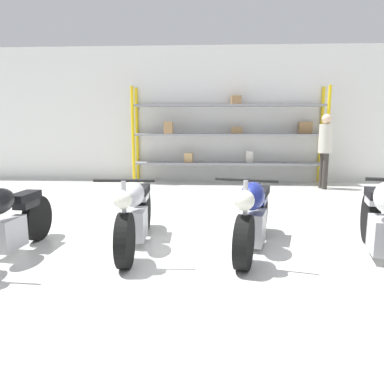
# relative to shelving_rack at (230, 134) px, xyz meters

# --- Properties ---
(ground_plane) EXTENTS (30.00, 30.00, 0.00)m
(ground_plane) POSITION_rel_shelving_rack_xyz_m (-0.71, -5.68, -1.30)
(ground_plane) COLOR silver
(back_wall) EXTENTS (30.00, 0.08, 3.60)m
(back_wall) POSITION_rel_shelving_rack_xyz_m (-0.71, 0.36, 0.50)
(back_wall) COLOR white
(back_wall) RESTS_ON ground_plane
(shelving_rack) EXTENTS (5.05, 0.63, 2.51)m
(shelving_rack) POSITION_rel_shelving_rack_xyz_m (0.00, 0.00, 0.00)
(shelving_rack) COLOR yellow
(shelving_rack) RESTS_ON ground_plane
(motorcycle_black) EXTENTS (0.66, 1.98, 0.97)m
(motorcycle_black) POSITION_rel_shelving_rack_xyz_m (-2.87, -5.92, -0.84)
(motorcycle_black) COLOR black
(motorcycle_black) RESTS_ON ground_plane
(motorcycle_silver) EXTENTS (0.66, 2.10, 0.98)m
(motorcycle_silver) POSITION_rel_shelving_rack_xyz_m (-1.43, -5.39, -0.86)
(motorcycle_silver) COLOR black
(motorcycle_silver) RESTS_ON ground_plane
(motorcycle_blue) EXTENTS (0.80, 1.97, 1.00)m
(motorcycle_blue) POSITION_rel_shelving_rack_xyz_m (0.07, -5.44, -0.86)
(motorcycle_blue) COLOR black
(motorcycle_blue) RESTS_ON ground_plane
(motorcycle_white) EXTENTS (0.79, 2.18, 1.07)m
(motorcycle_white) POSITION_rel_shelving_rack_xyz_m (1.49, -5.82, -0.82)
(motorcycle_white) COLOR black
(motorcycle_white) RESTS_ON ground_plane
(person_browsing) EXTENTS (0.36, 0.36, 1.79)m
(person_browsing) POSITION_rel_shelving_rack_xyz_m (2.26, -0.79, -0.23)
(person_browsing) COLOR #38332D
(person_browsing) RESTS_ON ground_plane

